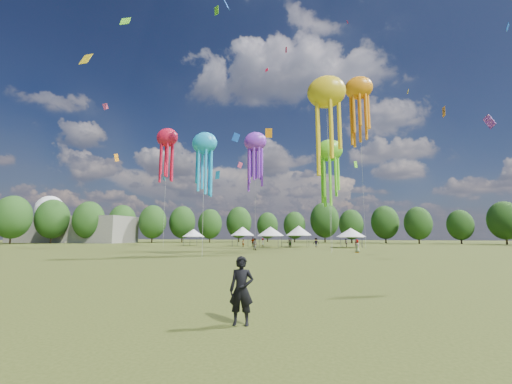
# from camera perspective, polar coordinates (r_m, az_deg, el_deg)

# --- Properties ---
(ground) EXTENTS (300.00, 300.00, 0.00)m
(ground) POSITION_cam_1_polar(r_m,az_deg,el_deg) (15.44, -28.57, -15.48)
(ground) COLOR #384416
(ground) RESTS_ON ground
(observer_main) EXTENTS (0.70, 0.51, 1.78)m
(observer_main) POSITION_cam_1_polar(r_m,az_deg,el_deg) (8.89, -2.60, -17.06)
(observer_main) COLOR black
(observer_main) RESTS_ON ground
(spectator_near) EXTENTS (1.15, 1.12, 1.87)m
(spectator_near) POSITION_cam_1_polar(r_m,az_deg,el_deg) (50.49, -0.17, -9.28)
(spectator_near) COLOR gray
(spectator_near) RESTS_ON ground
(spectators_far) EXTENTS (21.83, 24.35, 1.90)m
(spectators_far) POSITION_cam_1_polar(r_m,az_deg,el_deg) (62.29, 7.42, -8.97)
(spectators_far) COLOR gray
(spectators_far) RESTS_ON ground
(festival_tents) EXTENTS (38.78, 9.40, 4.21)m
(festival_tents) POSITION_cam_1_polar(r_m,az_deg,el_deg) (65.70, 2.98, -7.06)
(festival_tents) COLOR #47474C
(festival_tents) RESTS_ON ground
(show_kites) EXTENTS (43.86, 28.60, 31.04)m
(show_kites) POSITION_cam_1_polar(r_m,az_deg,el_deg) (54.30, 4.84, 11.01)
(show_kites) COLOR #9233E4
(show_kites) RESTS_ON ground
(small_kites) EXTENTS (75.00, 54.33, 45.01)m
(small_kites) POSITION_cam_1_polar(r_m,az_deg,el_deg) (62.72, 2.73, 18.51)
(small_kites) COLOR #9233E4
(small_kites) RESTS_ON ground
(treeline) EXTENTS (201.57, 95.24, 13.43)m
(treeline) POSITION_cam_1_polar(r_m,az_deg,el_deg) (75.21, 3.98, -4.46)
(treeline) COLOR #38281C
(treeline) RESTS_ON ground
(hangar) EXTENTS (40.00, 12.00, 8.00)m
(hangar) POSITION_cam_1_polar(r_m,az_deg,el_deg) (117.09, -29.98, -5.85)
(hangar) COLOR gray
(hangar) RESTS_ON ground
(radome) EXTENTS (9.00, 9.00, 16.00)m
(radome) POSITION_cam_1_polar(r_m,az_deg,el_deg) (133.01, -32.90, -3.16)
(radome) COLOR white
(radome) RESTS_ON ground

